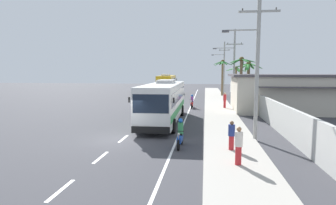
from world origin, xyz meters
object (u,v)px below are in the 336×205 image
object	(u,v)px
motorcycle_trailing	(180,136)
palm_third	(241,73)
coach_bus_far_lane	(167,84)
palm_nearest	(248,75)
coach_bus_foreground	(164,100)
palm_second	(222,70)
roadside_building	(296,93)
pedestrian_near_kerb	(232,135)
utility_pole_nearest	(256,59)
pedestrian_far_walk	(239,145)
utility_pole_far	(224,67)
pedestrian_midwalk	(225,100)
motorcycle_beside_bus	(192,103)
utility_pole_mid	(233,66)
palm_fourth	(236,75)

from	to	relation	value
motorcycle_trailing	palm_third	size ratio (longest dim) A/B	0.33
coach_bus_far_lane	palm_nearest	xyz separation A→B (m)	(12.25, -18.11, 1.93)
coach_bus_foreground	palm_second	distance (m)	27.08
roadside_building	pedestrian_near_kerb	bearing A→B (deg)	-116.39
coach_bus_far_lane	utility_pole_nearest	world-z (taller)	utility_pole_nearest
pedestrian_near_kerb	pedestrian_far_walk	bearing A→B (deg)	100.54
motorcycle_trailing	utility_pole_far	bearing A→B (deg)	82.83
utility_pole_far	roadside_building	bearing A→B (deg)	-73.57
pedestrian_near_kerb	utility_pole_far	bearing A→B (deg)	-84.39
motorcycle_trailing	pedestrian_far_walk	bearing A→B (deg)	-47.38
utility_pole_nearest	pedestrian_midwalk	bearing A→B (deg)	93.16
motorcycle_beside_bus	palm_third	world-z (taller)	palm_third
utility_pole_nearest	palm_nearest	xyz separation A→B (m)	(1.96, 16.47, -1.22)
motorcycle_beside_bus	palm_third	distance (m)	6.63
pedestrian_midwalk	utility_pole_far	bearing A→B (deg)	128.88
pedestrian_near_kerb	pedestrian_midwalk	bearing A→B (deg)	-84.21
coach_bus_far_lane	utility_pole_far	world-z (taller)	utility_pole_far
pedestrian_near_kerb	roadside_building	xyz separation A→B (m)	(8.22, 16.57, 1.07)
motorcycle_trailing	utility_pole_mid	bearing A→B (deg)	76.44
motorcycle_trailing	pedestrian_far_walk	world-z (taller)	pedestrian_far_walk
utility_pole_mid	utility_pole_far	size ratio (longest dim) A/B	0.97
motorcycle_trailing	palm_fourth	xyz separation A→B (m)	(6.21, 30.07, 3.07)
coach_bus_far_lane	motorcycle_trailing	bearing A→B (deg)	-81.02
pedestrian_midwalk	motorcycle_trailing	bearing A→B (deg)	-60.16
pedestrian_far_walk	palm_fourth	distance (m)	33.52
motorcycle_trailing	utility_pole_nearest	size ratio (longest dim) A/B	0.20
palm_nearest	palm_third	distance (m)	2.81
pedestrian_far_walk	utility_pole_far	xyz separation A→B (m)	(1.78, 40.57, 4.10)
utility_pole_mid	pedestrian_near_kerb	bearing A→B (deg)	-95.40
roadside_building	utility_pole_nearest	bearing A→B (deg)	-115.61
roadside_building	palm_nearest	bearing A→B (deg)	149.04
coach_bus_foreground	pedestrian_midwalk	bearing A→B (deg)	58.13
palm_third	utility_pole_far	bearing A→B (deg)	91.58
coach_bus_foreground	pedestrian_midwalk	size ratio (longest dim) A/B	7.06
utility_pole_nearest	utility_pole_far	distance (m)	35.24
coach_bus_foreground	utility_pole_far	world-z (taller)	utility_pole_far
motorcycle_trailing	pedestrian_near_kerb	xyz separation A→B (m)	(2.83, -0.71, 0.29)
utility_pole_mid	palm_nearest	xyz separation A→B (m)	(1.67, -1.15, -1.10)
pedestrian_near_kerb	utility_pole_far	world-z (taller)	utility_pole_far
palm_nearest	roadside_building	bearing A→B (deg)	-30.96
palm_nearest	palm_second	size ratio (longest dim) A/B	0.88
utility_pole_nearest	coach_bus_far_lane	bearing A→B (deg)	106.58
pedestrian_near_kerb	palm_second	distance (m)	35.01
coach_bus_far_lane	palm_third	distance (m)	23.55
motorcycle_trailing	coach_bus_far_lane	bearing A→B (deg)	98.98
utility_pole_nearest	palm_second	xyz separation A→B (m)	(-0.20, 31.93, -0.60)
motorcycle_beside_bus	utility_pole_mid	distance (m)	6.94
palm_nearest	motorcycle_beside_bus	bearing A→B (deg)	-170.70
coach_bus_foreground	motorcycle_trailing	bearing A→B (deg)	-75.07
coach_bus_foreground	pedestrian_near_kerb	size ratio (longest dim) A/B	7.88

